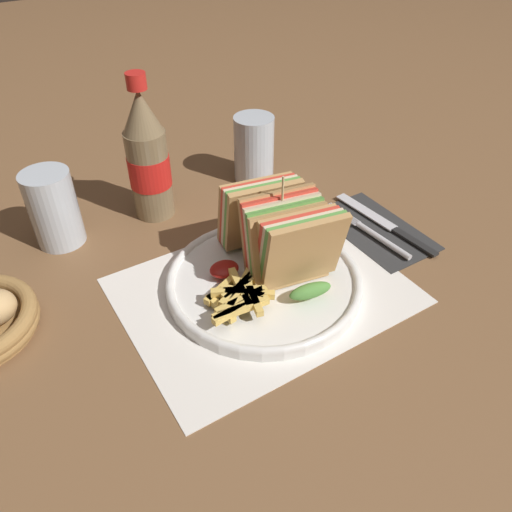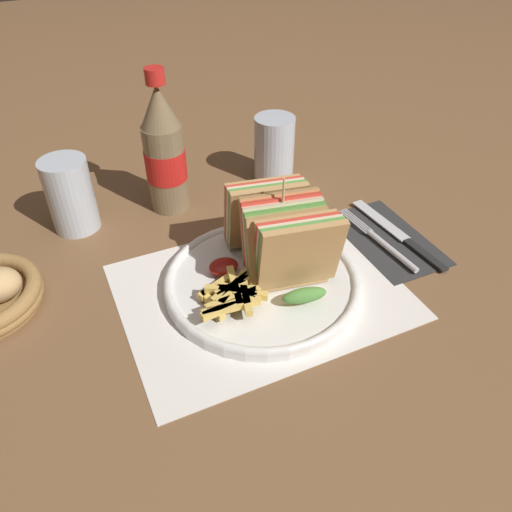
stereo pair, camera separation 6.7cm
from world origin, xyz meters
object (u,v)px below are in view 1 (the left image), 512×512
Objects in this scene: glass_far at (55,213)px; plate_main at (264,281)px; coke_bottle_near at (148,159)px; club_sandwich at (280,234)px; knife at (386,224)px; glass_near at (254,149)px; fork at (374,234)px.

plate_main is at bearing -50.87° from glass_far.
plate_main is 1.16× the size of coke_bottle_near.
knife is at bearing 1.06° from club_sandwich.
plate_main is 2.28× the size of glass_near.
club_sandwich is at bearing 19.66° from plate_main.
club_sandwich reaches higher than knife.
fork is 0.76× the size of coke_bottle_near.
club_sandwich reaches higher than fork.
knife is at bearing -38.46° from coke_bottle_near.
glass_far reaches higher than fork.
fork is at bearing 0.36° from plate_main.
coke_bottle_near is at bearing 131.96° from fork.
knife is 1.75× the size of glass_near.
knife is 0.89× the size of coke_bottle_near.
coke_bottle_near is 0.20m from glass_near.
club_sandwich is 0.94× the size of knife.
fork is at bearing -163.06° from knife.
glass_far is at bearing 129.13° from plate_main.
club_sandwich is at bearing -114.39° from glass_near.
coke_bottle_near is (-0.29, 0.23, 0.09)m from knife.
club_sandwich is 1.64× the size of glass_far.
plate_main reaches higher than fork.
fork reaches higher than knife.
fork is 0.37m from coke_bottle_near.
glass_near is 1.00× the size of glass_far.
plate_main is 0.20m from fork.
glass_near is at bearing 0.96° from glass_far.
plate_main is 0.07m from club_sandwich.
knife is at bearing 16.94° from fork.
knife is at bearing 3.73° from plate_main.
glass_near and glass_far have the same top height.
coke_bottle_near reaches higher than club_sandwich.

